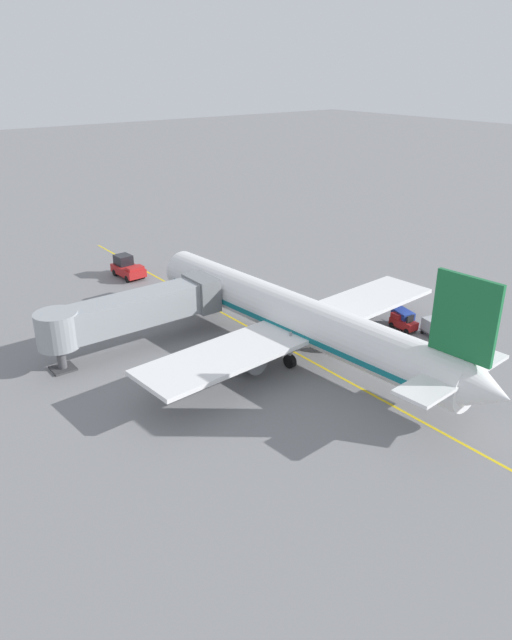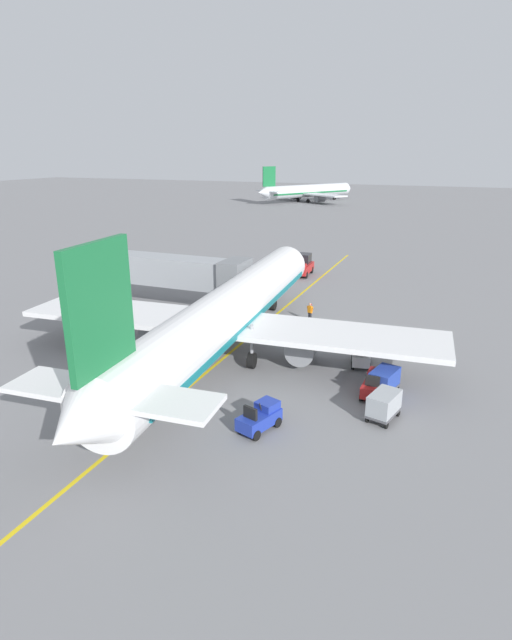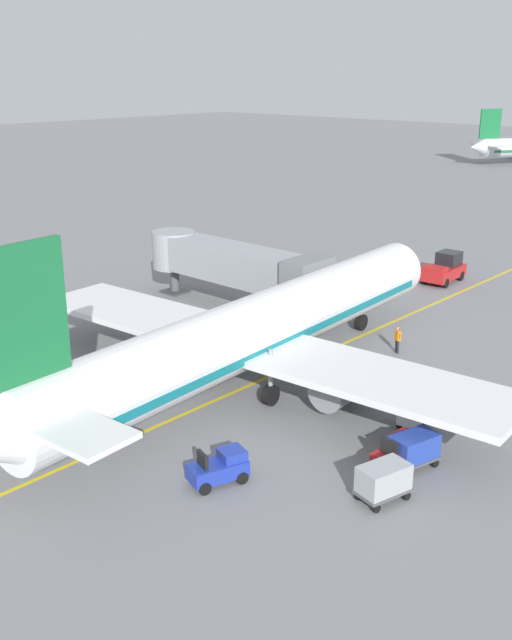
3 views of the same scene
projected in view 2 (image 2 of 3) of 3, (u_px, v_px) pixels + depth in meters
ground_plane at (229, 354)px, 37.03m from camera, size 400.00×400.00×0.00m
gate_lead_in_line at (229, 354)px, 37.02m from camera, size 0.24×80.00×0.01m
parked_airliner at (228, 313)px, 35.86m from camera, size 30.30×37.35×10.63m
jet_bridge at (168, 271)px, 47.33m from camera, size 15.98×3.50×4.98m
pushback_tractor at (301, 266)px, 60.30m from camera, size 2.43×4.51×2.40m
baggage_tug_lead at (361, 355)px, 34.99m from camera, size 1.71×2.69×1.62m
baggage_tug_trailing at (374, 385)px, 30.49m from camera, size 1.34×2.53×1.62m
baggage_tug_spare at (260, 417)px, 26.78m from camera, size 1.95×2.75×1.62m
baggage_cart_front at (384, 380)px, 30.65m from camera, size 1.80×2.98×1.58m
baggage_cart_second_in_train at (384, 404)px, 27.72m from camera, size 1.80×2.98×1.58m
ground_crew_wing_walker at (395, 344)px, 36.36m from camera, size 0.29×0.73×1.69m
ground_crew_loader at (310, 311)px, 43.64m from camera, size 0.70×0.38×1.69m
distant_taxiing_airliner at (307, 191)px, 146.00m from camera, size 26.84×31.76×10.10m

